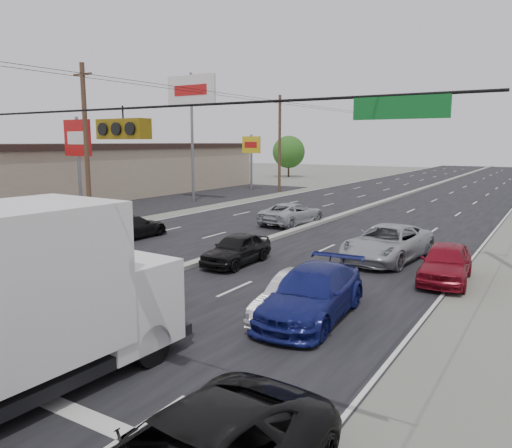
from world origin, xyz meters
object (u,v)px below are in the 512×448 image
object	(u,v)px
pole_sign_mid	(78,143)
pole_sign_billboard	(191,98)
box_truck	(4,304)
oncoming_near	(132,227)
oncoming_far	(292,214)
tree_left_far	(289,152)
utility_pole_left_b	(86,144)
queue_car_b	(299,297)
red_sedan	(105,290)
queue_car_c	(387,243)
utility_pole_left_c	(280,143)
queue_car_a	(237,249)
queue_car_e	(446,263)
queue_car_d	(311,294)
pole_sign_far	(251,149)

from	to	relation	value
pole_sign_mid	pole_sign_billboard	size ratio (longest dim) A/B	0.64
box_truck	oncoming_near	world-z (taller)	box_truck
pole_sign_billboard	oncoming_far	bearing A→B (deg)	-26.01
tree_left_far	box_truck	bearing A→B (deg)	-66.99
utility_pole_left_b	pole_sign_mid	xyz separation A→B (m)	(-4.50, 3.00, 0.01)
queue_car_b	oncoming_near	world-z (taller)	queue_car_b
box_truck	queue_car_b	xyz separation A→B (m)	(2.86, 7.33, -1.38)
tree_left_far	red_sedan	bearing A→B (deg)	-67.39
utility_pole_left_b	pole_sign_billboard	bearing A→B (deg)	98.75
pole_sign_billboard	utility_pole_left_b	bearing A→B (deg)	-81.25
red_sedan	queue_car_c	bearing A→B (deg)	60.48
utility_pole_left_c	tree_left_far	distance (m)	22.19
queue_car_a	utility_pole_left_b	bearing A→B (deg)	163.01
pole_sign_billboard	queue_car_c	bearing A→B (deg)	-31.14
queue_car_c	oncoming_far	xyz separation A→B (m)	(-8.10, 6.42, -0.08)
box_truck	queue_car_e	world-z (taller)	box_truck
oncoming_far	queue_car_b	bearing A→B (deg)	123.70
queue_car_d	red_sedan	bearing A→B (deg)	-156.76
pole_sign_billboard	queue_car_b	xyz separation A→B (m)	(21.20, -21.51, -8.20)
tree_left_far	box_truck	world-z (taller)	tree_left_far
pole_sign_billboard	queue_car_b	world-z (taller)	pole_sign_billboard
pole_sign_mid	queue_car_e	size ratio (longest dim) A/B	1.65
pole_sign_far	utility_pole_left_b	bearing A→B (deg)	-82.03
queue_car_a	queue_car_e	size ratio (longest dim) A/B	0.92
utility_pole_left_b	queue_car_b	size ratio (longest dim) A/B	2.48
pole_sign_far	box_truck	size ratio (longest dim) A/B	0.75
utility_pole_left_b	oncoming_far	bearing A→B (deg)	30.76
queue_car_b	red_sedan	bearing A→B (deg)	-155.44
red_sedan	queue_car_e	bearing A→B (deg)	43.72
utility_pole_left_c	pole_sign_billboard	world-z (taller)	pole_sign_billboard
box_truck	pole_sign_billboard	bearing A→B (deg)	125.02
pole_sign_billboard	queue_car_e	xyz separation A→B (m)	(24.10, -14.99, -8.14)
utility_pole_left_b	box_truck	distance (m)	22.96
pole_sign_mid	queue_car_e	xyz separation A→B (m)	(26.60, -4.99, -4.39)
queue_car_b	oncoming_far	world-z (taller)	oncoming_far
queue_car_e	pole_sign_mid	bearing A→B (deg)	164.35
red_sedan	queue_car_b	size ratio (longest dim) A/B	1.10
oncoming_near	pole_sign_billboard	bearing A→B (deg)	-62.88
queue_car_d	queue_car_e	size ratio (longest dim) A/B	1.22
queue_car_b	queue_car_c	xyz separation A→B (m)	(0.00, 8.70, 0.11)
red_sedan	queue_car_d	xyz separation A→B (m)	(5.60, 2.92, 0.02)
pole_sign_far	queue_car_a	distance (m)	33.94
box_truck	queue_car_a	bearing A→B (deg)	104.12
pole_sign_billboard	pole_sign_far	xyz separation A→B (m)	(-1.50, 12.00, -4.46)
utility_pole_left_b	tree_left_far	world-z (taller)	utility_pole_left_b
pole_sign_billboard	queue_car_b	size ratio (longest dim) A/B	2.72
queue_car_c	queue_car_d	size ratio (longest dim) A/B	1.08
pole_sign_billboard	queue_car_c	distance (m)	26.06
queue_car_e	tree_left_far	bearing A→B (deg)	118.90
utility_pole_left_c	queue_car_e	bearing A→B (deg)	-50.69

